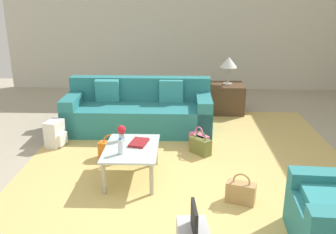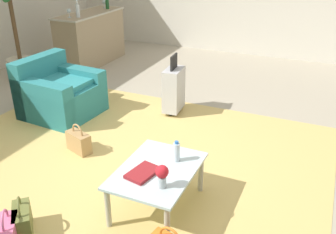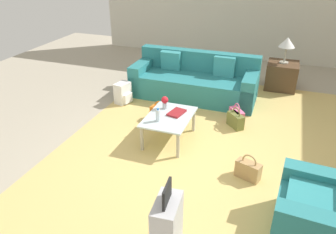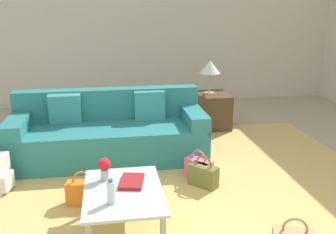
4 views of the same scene
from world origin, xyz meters
name	(u,v)px [view 3 (image 3 of 4)]	position (x,y,z in m)	size (l,w,h in m)	color
ground_plane	(193,160)	(0.00, 0.00, 0.00)	(12.00, 12.00, 0.00)	#A89E89
area_rug	(216,141)	(-0.60, 0.20, 0.00)	(5.20, 4.40, 0.01)	tan
couch	(195,82)	(-2.19, -0.60, 0.30)	(0.93, 2.41, 0.85)	teal
armchair	(331,220)	(0.90, 1.67, 0.29)	(0.96, 0.98, 0.80)	teal
coffee_table	(169,120)	(-0.40, -0.50, 0.36)	(0.90, 0.65, 0.42)	silver
water_bottle	(158,115)	(-0.20, -0.60, 0.51)	(0.06, 0.06, 0.20)	silver
coffee_table_book	(177,113)	(-0.52, -0.42, 0.43)	(0.30, 0.19, 0.03)	maroon
flower_vase	(165,101)	(-0.62, -0.65, 0.54)	(0.11, 0.11, 0.21)	#B2B7BC
side_table	(282,76)	(-3.20, 1.00, 0.28)	(0.62, 0.62, 0.55)	#513823
table_lamp	(287,43)	(-3.20, 1.00, 0.96)	(0.32, 0.32, 0.53)	#ADA899
suitcase_silver	(167,226)	(1.60, 0.20, 0.36)	(0.42, 0.25, 0.85)	#B7B7BC
handbag_olive	(236,120)	(-1.17, 0.39, 0.13)	(0.33, 0.32, 0.36)	olive
handbag_orange	(160,113)	(-0.97, -0.88, 0.13)	(0.19, 0.34, 0.36)	orange
handbag_pink	(236,116)	(-1.34, 0.38, 0.13)	(0.34, 0.30, 0.36)	pink
handbag_tan	(248,170)	(0.14, 0.78, 0.13)	(0.24, 0.35, 0.36)	tan
backpack_white	(123,93)	(-1.40, -1.79, 0.19)	(0.34, 0.30, 0.40)	white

